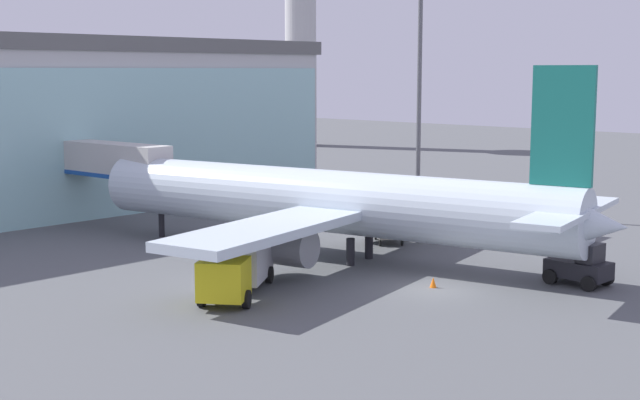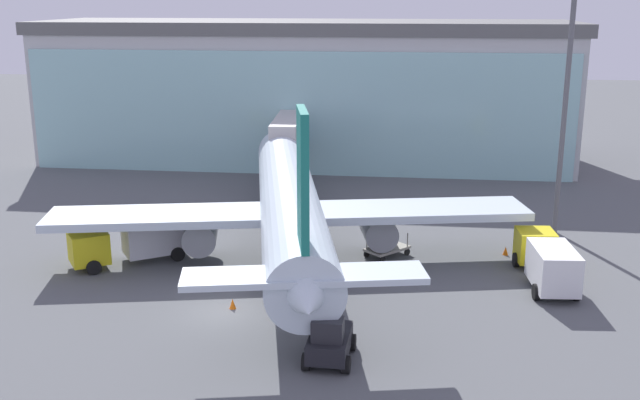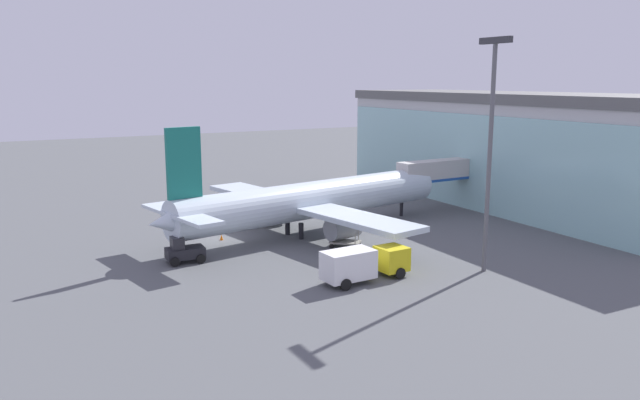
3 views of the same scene
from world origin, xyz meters
The scene contains 11 objects.
ground centered at (0.00, 0.00, 0.00)m, with size 240.00×240.00×0.00m, color #545659.
terminal_building centered at (0.00, 39.42, 6.94)m, with size 53.12×16.85×13.88m.
jet_bridge centered at (-0.28, 29.23, 4.75)m, with size 2.77×13.74×6.13m.
apron_light_mast centered at (20.38, 15.69, 11.08)m, with size 3.20×0.40×18.67m.
airplane centered at (2.34, 9.07, 3.42)m, with size 30.06×35.30×11.49m.
catering_truck centered at (-7.18, 7.02, 1.47)m, with size 7.32×5.82×2.65m.
fuel_truck centered at (17.78, 5.52, 1.47)m, with size 2.83×7.41×2.65m.
baggage_cart centered at (8.57, 9.52, 0.50)m, with size 3.10×3.12×1.50m.
pushback_tug centered at (6.04, -5.15, 0.97)m, with size 2.33×3.31×2.30m.
safety_cone_nose centered at (0.40, 0.32, 0.28)m, with size 0.36×0.36×0.55m, color orange.
safety_cone_wingtip centered at (16.22, 10.50, 0.28)m, with size 0.36×0.36×0.55m, color orange.
Camera 2 is at (8.52, -36.25, 16.15)m, focal length 42.00 mm.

